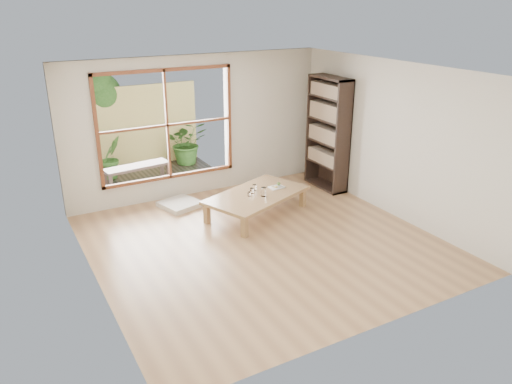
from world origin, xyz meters
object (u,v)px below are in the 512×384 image
Objects in this scene: bookshelf at (328,134)px; low_table at (257,196)px; garden_bench at (137,168)px; food_tray at (277,186)px.

low_table is at bearing -163.68° from bookshelf.
low_table is 0.94× the size of bookshelf.
bookshelf is at bearing -36.49° from garden_bench.
food_tray is (0.46, 0.09, 0.07)m from low_table.
low_table is 1.53× the size of garden_bench.
garden_bench is (-3.27, 1.84, -0.71)m from bookshelf.
low_table is 0.47m from food_tray.
garden_bench is (-1.85, 2.30, -0.04)m from food_tray.
food_tray reaches higher than garden_bench.
food_tray reaches higher than low_table.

